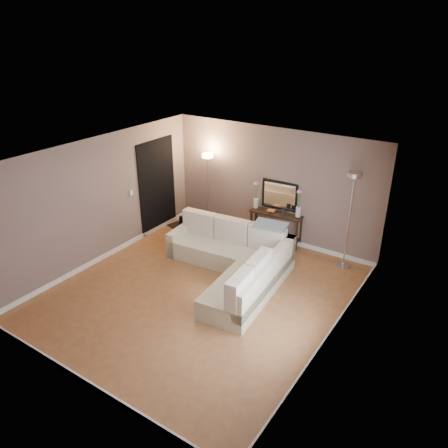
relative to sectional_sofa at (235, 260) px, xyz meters
The scene contains 23 objects.
floor 0.97m from the sectional_sofa, 103.68° to the right, with size 5.00×5.50×0.01m, color #9C6238.
ceiling 2.45m from the sectional_sofa, 103.68° to the right, with size 5.00×5.50×0.01m, color white.
wall_back 2.12m from the sectional_sofa, 96.55° to the left, with size 5.00×0.02×2.60m, color #76625B.
wall_front 3.78m from the sectional_sofa, 93.38° to the right, with size 5.00×0.02×2.60m, color #76625B.
wall_left 3.02m from the sectional_sofa, 162.02° to the right, with size 0.02×5.50×2.60m, color #76625B.
wall_right 2.64m from the sectional_sofa, 21.08° to the right, with size 0.02×5.50×2.60m, color #76625B.
baseboard_back 1.88m from the sectional_sofa, 96.63° to the left, with size 5.00×0.03×0.10m, color white.
baseboard_front 3.64m from the sectional_sofa, 93.40° to the right, with size 5.00×0.03×0.10m, color white.
baseboard_left 2.86m from the sectional_sofa, 161.87° to the right, with size 0.03×5.50×0.10m, color white.
baseboard_right 2.45m from the sectional_sofa, 21.29° to the right, with size 0.03×5.50×0.10m, color white.
doorway 2.92m from the sectional_sofa, 163.16° to the left, with size 0.02×1.20×2.20m, color black.
switch_plate 2.83m from the sectional_sofa, behind, with size 0.02×0.08×0.12m, color white.
sectional_sofa is the anchor object (origin of this frame).
throw_blanket 0.99m from the sectional_sofa, 59.65° to the left, with size 0.65×0.37×0.05m, color slate.
console_table 1.69m from the sectional_sofa, 92.36° to the left, with size 1.22×0.40×0.74m.
leaning_mirror 2.00m from the sectional_sofa, 90.34° to the left, with size 0.85×0.10×0.66m.
table_decor 1.72m from the sectional_sofa, 90.04° to the left, with size 0.51×0.12×0.12m.
flower_vase_left 1.87m from the sectional_sofa, 106.97° to the left, with size 0.14×0.12×0.63m.
flower_vase_right 1.93m from the sectional_sofa, 73.71° to the left, with size 0.14×0.12×0.63m.
floor_lamp_lit 2.61m from the sectional_sofa, 138.02° to the left, with size 0.32×0.32×1.82m.
floor_lamp_unlit 2.52m from the sectional_sofa, 42.13° to the left, with size 0.33×0.33×2.04m.
charcoal_rug 2.41m from the sectional_sofa, 146.55° to the left, with size 1.19×0.89×0.02m, color black.
black_bag 2.56m from the sectional_sofa, 150.06° to the left, with size 0.34×0.24×0.22m, color black.
Camera 1 is at (4.18, -5.49, 4.60)m, focal length 35.00 mm.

